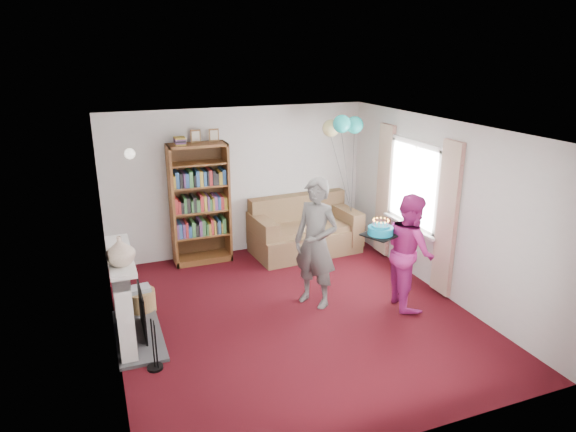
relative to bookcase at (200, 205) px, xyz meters
name	(u,v)px	position (x,y,z in m)	size (l,w,h in m)	color
ground	(293,314)	(0.74, -2.30, -0.97)	(5.00, 5.00, 0.00)	#39080A
wall_back	(239,181)	(0.74, 0.21, 0.28)	(4.50, 0.02, 2.50)	silver
wall_left	(107,251)	(-1.52, -2.30, 0.28)	(0.02, 5.00, 2.50)	silver
wall_right	(441,208)	(3.00, -2.30, 0.28)	(0.02, 5.00, 2.50)	silver
ceiling	(294,128)	(0.74, -2.30, 1.53)	(4.50, 5.00, 0.01)	white
fireplace	(128,300)	(-1.35, -2.11, -0.46)	(0.55, 1.80, 1.12)	#3F3F42
window_bay	(413,200)	(2.94, -1.70, 0.23)	(0.14, 2.02, 2.20)	white
wall_sconce	(130,154)	(-1.01, 0.06, 0.91)	(0.16, 0.23, 0.16)	gold
bookcase	(200,205)	(0.00, 0.00, 0.00)	(0.94, 0.42, 2.20)	#472B14
sofa	(303,231)	(1.76, -0.23, -0.62)	(1.80, 0.95, 0.95)	brown
wicker_basket	(140,300)	(-1.16, -1.46, -0.81)	(0.40, 0.40, 0.36)	#A5794D
person_striped	(316,243)	(1.14, -2.11, -0.07)	(0.66, 0.43, 1.80)	black
person_magenta	(410,251)	(2.32, -2.58, -0.18)	(0.77, 0.60, 1.59)	#AF2378
birthday_cake	(380,231)	(1.89, -2.51, 0.15)	(0.40, 0.40, 0.22)	black
balloons	(342,126)	(2.27, -0.58, 1.25)	(0.62, 0.67, 1.74)	#3F3F3F
mantel_vase	(120,251)	(-1.38, -2.45, 0.32)	(0.32, 0.32, 0.33)	beige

